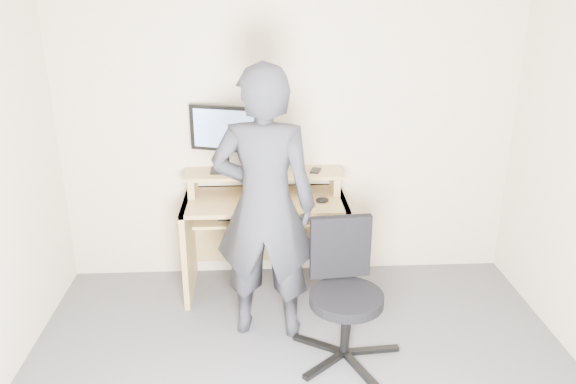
{
  "coord_description": "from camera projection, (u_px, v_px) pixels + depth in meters",
  "views": [
    {
      "loc": [
        -0.23,
        -2.42,
        2.26
      ],
      "look_at": [
        -0.05,
        1.05,
        0.95
      ],
      "focal_mm": 35.0,
      "sensor_mm": 36.0,
      "label": 1
    }
  ],
  "objects": [
    {
      "name": "back_wall",
      "position": [
        289.0,
        123.0,
        4.26
      ],
      "size": [
        3.5,
        0.02,
        2.5
      ],
      "primitive_type": "cube",
      "color": "beige",
      "rests_on": "ground"
    },
    {
      "name": "desk",
      "position": [
        265.0,
        219.0,
        4.29
      ],
      "size": [
        1.2,
        0.6,
        0.91
      ],
      "color": "tan",
      "rests_on": "ground"
    },
    {
      "name": "monitor",
      "position": [
        225.0,
        133.0,
        4.13
      ],
      "size": [
        0.52,
        0.19,
        0.5
      ],
      "rotation": [
        0.0,
        0.0,
        -0.3
      ],
      "color": "black",
      "rests_on": "desk"
    },
    {
      "name": "external_drive",
      "position": [
        261.0,
        158.0,
        4.23
      ],
      "size": [
        0.1,
        0.14,
        0.2
      ],
      "primitive_type": "cube",
      "rotation": [
        0.0,
        0.0,
        -0.28
      ],
      "color": "black",
      "rests_on": "desk"
    },
    {
      "name": "travel_mug",
      "position": [
        286.0,
        159.0,
        4.22
      ],
      "size": [
        0.1,
        0.1,
        0.18
      ],
      "primitive_type": "cylinder",
      "rotation": [
        0.0,
        0.0,
        -0.25
      ],
      "color": "#BBBBC0",
      "rests_on": "desk"
    },
    {
      "name": "smartphone",
      "position": [
        316.0,
        170.0,
        4.24
      ],
      "size": [
        0.1,
        0.14,
        0.01
      ],
      "primitive_type": "cube",
      "rotation": [
        0.0,
        0.0,
        -0.29
      ],
      "color": "black",
      "rests_on": "desk"
    },
    {
      "name": "charger",
      "position": [
        244.0,
        174.0,
        4.13
      ],
      "size": [
        0.05,
        0.04,
        0.03
      ],
      "primitive_type": "cube",
      "rotation": [
        0.0,
        0.0,
        -0.03
      ],
      "color": "black",
      "rests_on": "desk"
    },
    {
      "name": "headphones",
      "position": [
        226.0,
        168.0,
        4.29
      ],
      "size": [
        0.17,
        0.17,
        0.06
      ],
      "primitive_type": "torus",
      "rotation": [
        0.26,
        0.0,
        0.09
      ],
      "color": "silver",
      "rests_on": "desk"
    },
    {
      "name": "keyboard",
      "position": [
        251.0,
        214.0,
        4.09
      ],
      "size": [
        0.47,
        0.2,
        0.03
      ],
      "primitive_type": "cube",
      "rotation": [
        0.0,
        0.0,
        -0.04
      ],
      "color": "black",
      "rests_on": "desk"
    },
    {
      "name": "mouse",
      "position": [
        322.0,
        200.0,
        4.07
      ],
      "size": [
        0.11,
        0.09,
        0.04
      ],
      "primitive_type": "ellipsoid",
      "rotation": [
        0.0,
        0.0,
        0.3
      ],
      "color": "black",
      "rests_on": "desk"
    },
    {
      "name": "office_chair",
      "position": [
        344.0,
        287.0,
        3.49
      ],
      "size": [
        0.68,
        0.69,
        0.87
      ],
      "rotation": [
        0.0,
        0.0,
        0.08
      ],
      "color": "black",
      "rests_on": "ground"
    },
    {
      "name": "person",
      "position": [
        265.0,
        206.0,
        3.57
      ],
      "size": [
        0.72,
        0.53,
        1.83
      ],
      "primitive_type": "imported",
      "rotation": [
        0.0,
        0.0,
        3.0
      ],
      "color": "black",
      "rests_on": "ground"
    }
  ]
}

